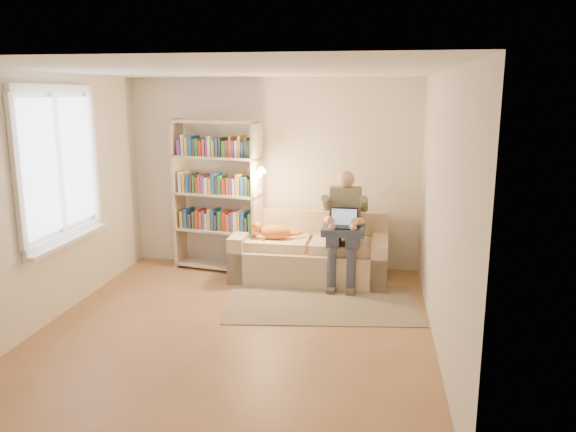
% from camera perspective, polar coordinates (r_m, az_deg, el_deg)
% --- Properties ---
extents(floor, '(4.50, 4.50, 0.00)m').
position_cam_1_polar(floor, '(5.99, -5.22, -11.19)').
color(floor, olive).
rests_on(floor, ground).
extents(ceiling, '(4.00, 4.50, 0.02)m').
position_cam_1_polar(ceiling, '(5.50, -5.77, 14.52)').
color(ceiling, white).
rests_on(ceiling, wall_back).
extents(wall_left, '(0.02, 4.50, 2.60)m').
position_cam_1_polar(wall_left, '(6.39, -23.16, 1.56)').
color(wall_left, silver).
rests_on(wall_left, floor).
extents(wall_right, '(0.02, 4.50, 2.60)m').
position_cam_1_polar(wall_right, '(5.47, 15.29, 0.45)').
color(wall_right, silver).
rests_on(wall_right, floor).
extents(wall_back, '(4.00, 0.02, 2.60)m').
position_cam_1_polar(wall_back, '(7.77, -1.41, 4.29)').
color(wall_back, silver).
rests_on(wall_back, floor).
extents(wall_front, '(4.00, 0.02, 2.60)m').
position_cam_1_polar(wall_front, '(3.53, -14.50, -5.93)').
color(wall_front, silver).
rests_on(wall_front, floor).
extents(window, '(0.12, 1.52, 1.69)m').
position_cam_1_polar(window, '(6.52, -21.90, 2.53)').
color(window, white).
rests_on(window, wall_left).
extents(sofa, '(2.01, 0.93, 0.85)m').
position_cam_1_polar(sofa, '(7.40, 2.27, -3.97)').
color(sofa, '#C1AD89').
rests_on(sofa, floor).
extents(person, '(0.41, 0.65, 1.44)m').
position_cam_1_polar(person, '(7.09, 5.75, -0.56)').
color(person, '#686955').
rests_on(person, sofa).
extents(cat, '(0.63, 0.23, 0.23)m').
position_cam_1_polar(cat, '(7.27, -1.61, -1.56)').
color(cat, orange).
rests_on(cat, sofa).
extents(blanket, '(0.53, 0.43, 0.09)m').
position_cam_1_polar(blanket, '(6.97, 5.61, -1.48)').
color(blanket, '#273445').
rests_on(blanket, person).
extents(laptop, '(0.35, 0.29, 0.30)m').
position_cam_1_polar(laptop, '(6.96, 5.64, -0.65)').
color(laptop, black).
rests_on(laptop, blanket).
extents(bookshelf, '(1.35, 0.63, 2.06)m').
position_cam_1_polar(bookshelf, '(7.62, -7.22, 2.81)').
color(bookshelf, beige).
rests_on(bookshelf, floor).
extents(rug, '(2.31, 1.53, 0.01)m').
position_cam_1_polar(rug, '(6.58, 3.49, -8.88)').
color(rug, gray).
rests_on(rug, floor).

